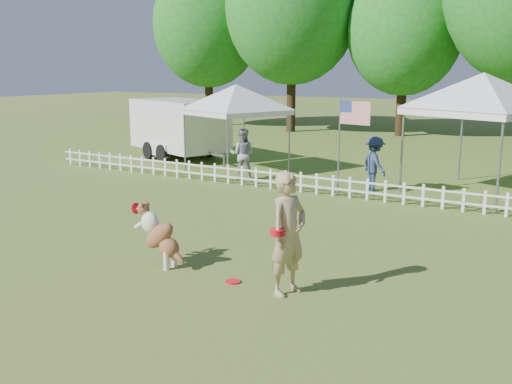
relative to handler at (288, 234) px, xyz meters
The scene contains 14 objects.
ground 2.15m from the handler, behind, with size 120.00×120.00×0.00m, color #476B21.
picket_fence 7.21m from the handler, 105.48° to the left, with size 22.00×0.08×0.60m, color white, non-canonical shape.
handler is the anchor object (origin of this frame).
dog 2.60m from the handler, behind, with size 1.09×0.36×1.12m, color brown, non-canonical shape.
frisbee_on_turf 1.39m from the handler, behind, with size 0.26×0.26×0.02m, color red.
canopy_tent_left 11.19m from the handler, 126.61° to the left, with size 2.82×2.82×2.91m, color white, non-canonical shape.
canopy_tent_right 9.40m from the handler, 82.67° to the left, with size 3.22×3.22×3.32m, color white, non-canonical shape.
cargo_trailer 14.56m from the handler, 134.67° to the left, with size 5.35×2.35×2.35m, color white, non-canonical shape.
flag_pole 7.51m from the handler, 106.54° to the left, with size 1.04×0.11×2.71m, color gray, non-canonical shape.
spectator_a 9.59m from the handler, 126.14° to the left, with size 0.80×0.62×1.64m, color #9B9A9F.
spectator_b 8.35m from the handler, 99.92° to the left, with size 1.03×0.59×1.59m, color navy.
tree_far_left 28.05m from the handler, 127.66° to the left, with size 6.60×6.60×11.00m, color #1E641C, non-canonical shape.
tree_left 24.55m from the handler, 117.01° to the left, with size 7.40×7.40×12.00m, color #1E641C, non-canonical shape.
tree_center_left 23.28m from the handler, 102.37° to the left, with size 6.00×6.00×9.80m, color #1E641C, non-canonical shape.
Camera 1 is at (5.81, -7.52, 3.49)m, focal length 40.00 mm.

